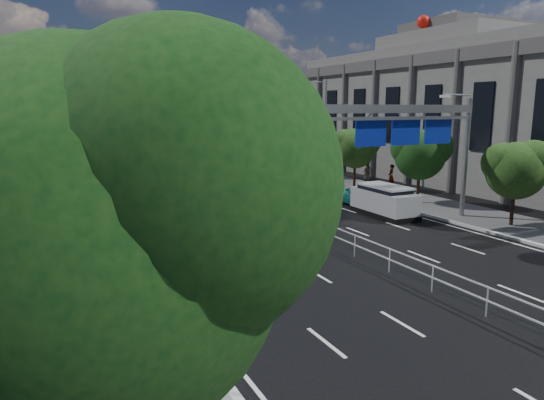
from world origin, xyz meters
TOP-DOWN VIEW (x-y plane):
  - ground at (0.00, 0.00)m, footprint 160.00×160.00m
  - sidewalk_near at (-11.50, 0.00)m, footprint 5.00×140.00m
  - kerb_near at (-9.00, 0.00)m, footprint 0.25×140.00m
  - median_fence at (0.00, 22.50)m, footprint 0.05×85.00m
  - hedge_near at (-13.30, 5.00)m, footprint 1.00×36.00m
  - toilet_sign at (-10.95, 0.00)m, footprint 1.62×0.18m
  - overhead_gantry at (6.74, 10.05)m, footprint 10.24×0.38m
  - streetlight_far at (10.50, 26.00)m, footprint 2.78×2.40m
  - civic_hall at (23.72, 22.00)m, footprint 14.40×36.00m
  - near_tree_big at (-12.13, -4.53)m, footprint 5.72×5.33m
  - near_tree_back at (-11.94, 17.97)m, footprint 4.84×4.51m
  - far_tree_c at (11.24, 6.98)m, footprint 3.52×3.28m
  - far_tree_d at (11.25, 14.48)m, footprint 3.85×3.59m
  - far_tree_e at (11.25, 21.98)m, footprint 3.63×3.38m
  - far_tree_f at (11.24, 29.48)m, footprint 3.52×3.28m
  - far_tree_g at (11.25, 36.98)m, footprint 3.96×3.69m
  - far_tree_h at (11.24, 44.48)m, footprint 3.41×3.18m
  - white_minivan at (-5.25, 19.82)m, footprint 2.57×4.77m
  - red_bus at (-7.50, 51.17)m, footprint 2.78×10.69m
  - near_car_silver at (-4.29, 26.94)m, footprint 2.24×4.58m
  - near_car_dark at (-3.55, 51.78)m, footprint 1.55×4.20m
  - silver_minivan at (6.67, 12.56)m, footprint 2.03×4.67m
  - parked_car_teal at (7.28, 15.34)m, footprint 2.49×4.72m
  - parked_car_dark at (6.50, 26.44)m, footprint 2.20×4.89m
  - pedestrian_a at (13.40, 20.00)m, footprint 0.86×0.78m
  - pedestrian_b at (13.40, 23.25)m, footprint 1.17×1.16m

SIDE VIEW (x-z plane):
  - ground at x=0.00m, z-range 0.00..0.00m
  - sidewalk_near at x=-11.50m, z-range 0.00..0.14m
  - kerb_near at x=-9.00m, z-range -0.01..0.15m
  - hedge_near at x=-13.30m, z-range 0.14..0.58m
  - median_fence at x=0.00m, z-range 0.01..1.04m
  - parked_car_teal at x=7.28m, z-range 0.00..1.27m
  - near_car_dark at x=-3.55m, z-range 0.00..1.37m
  - parked_car_dark at x=6.50m, z-range 0.00..1.39m
  - near_car_silver at x=-4.29m, z-range 0.00..1.50m
  - silver_minivan at x=6.67m, z-range -0.02..1.91m
  - white_minivan at x=-5.25m, z-range -0.02..1.96m
  - pedestrian_b at x=13.40m, z-range 0.14..2.05m
  - pedestrian_a at x=13.40m, z-range 0.14..2.10m
  - red_bus at x=-7.50m, z-range 0.07..3.24m
  - toilet_sign at x=-10.95m, z-range 0.77..5.11m
  - far_tree_h at x=11.24m, z-range 0.97..5.88m
  - far_tree_c at x=11.24m, z-range 0.95..5.90m
  - far_tree_f at x=11.24m, z-range 0.98..6.00m
  - far_tree_e at x=11.25m, z-range 0.99..6.12m
  - far_tree_d at x=11.25m, z-range 1.02..6.36m
  - far_tree_g at x=11.25m, z-range 1.03..6.48m
  - near_tree_back at x=-11.94m, z-range 1.27..7.96m
  - streetlight_far at x=10.50m, z-range 0.71..9.71m
  - near_tree_big at x=-12.13m, z-range 1.42..9.13m
  - overhead_gantry at x=6.74m, z-range 1.88..9.33m
  - civic_hall at x=23.72m, z-range -0.91..13.44m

